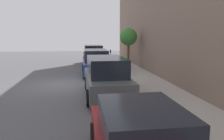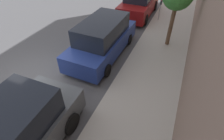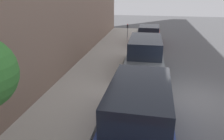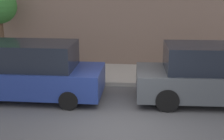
{
  "view_description": "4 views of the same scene",
  "coord_description": "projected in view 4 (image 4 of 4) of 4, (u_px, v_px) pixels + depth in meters",
  "views": [
    {
      "loc": [
        1.0,
        -13.22,
        2.91
      ],
      "look_at": [
        2.74,
        -1.12,
        1.0
      ],
      "focal_mm": 35.0,
      "sensor_mm": 36.0,
      "label": 1
    },
    {
      "loc": [
        5.64,
        -3.85,
        5.32
      ],
      "look_at": [
        3.56,
        0.97,
        1.0
      ],
      "focal_mm": 28.0,
      "sensor_mm": 36.0,
      "label": 2
    },
    {
      "loc": [
        1.87,
        8.65,
        4.36
      ],
      "look_at": [
        3.52,
        -0.17,
        1.0
      ],
      "focal_mm": 35.0,
      "sensor_mm": 36.0,
      "label": 3
    },
    {
      "loc": [
        -7.58,
        -0.42,
        3.82
      ],
      "look_at": [
        2.24,
        0.38,
        1.0
      ],
      "focal_mm": 50.0,
      "sensor_mm": 36.0,
      "label": 4
    }
  ],
  "objects": [
    {
      "name": "ground_plane",
      "position": [
        119.0,
        129.0,
        8.35
      ],
      "size": [
        60.0,
        60.0,
        0.0
      ],
      "primitive_type": "plane",
      "color": "#515154"
    },
    {
      "name": "sidewalk",
      "position": [
        126.0,
        74.0,
        13.0
      ],
      "size": [
        2.74,
        32.0,
        0.15
      ],
      "color": "#B2ADA3",
      "rests_on": "ground_plane"
    },
    {
      "name": "parked_minivan_second",
      "position": [
        213.0,
        75.0,
        9.98
      ],
      "size": [
        2.02,
        4.94,
        1.9
      ],
      "color": "#4C5156",
      "rests_on": "ground_plane"
    },
    {
      "name": "parked_minivan_third",
      "position": [
        29.0,
        71.0,
        10.36
      ],
      "size": [
        2.02,
        4.93,
        1.9
      ],
      "color": "navy",
      "rests_on": "ground_plane"
    }
  ]
}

